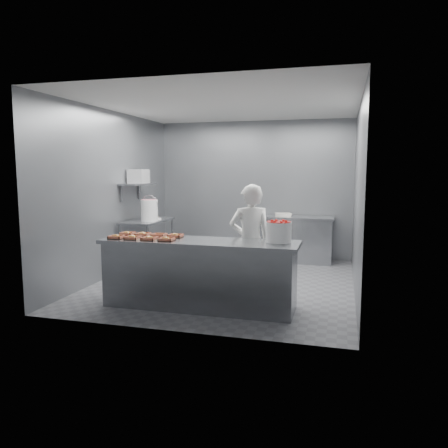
{
  "coord_description": "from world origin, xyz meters",
  "views": [
    {
      "loc": [
        1.79,
        -6.68,
        1.82
      ],
      "look_at": [
        0.02,
        -0.2,
        0.97
      ],
      "focal_mm": 35.0,
      "sensor_mm": 36.0,
      "label": 1
    }
  ],
  "objects_px": {
    "tray_3": "(166,239)",
    "tray_5": "(143,234)",
    "tray_0": "(116,237)",
    "tray_7": "(175,236)",
    "back_counter": "(295,239)",
    "tray_2": "(149,238)",
    "tray_6": "(159,235)",
    "prep_table": "(148,236)",
    "tray_1": "(133,238)",
    "tray_4": "(127,234)",
    "glaze_bucket": "(149,210)",
    "appliance": "(138,176)",
    "strawberry_tub": "(279,231)",
    "service_counter": "(199,274)",
    "worker": "(250,242)"
  },
  "relations": [
    {
      "from": "tray_1",
      "to": "tray_3",
      "type": "height_order",
      "value": "same"
    },
    {
      "from": "tray_0",
      "to": "tray_6",
      "type": "bearing_deg",
      "value": 32.68
    },
    {
      "from": "tray_5",
      "to": "strawberry_tub",
      "type": "relative_size",
      "value": 0.58
    },
    {
      "from": "tray_0",
      "to": "tray_3",
      "type": "relative_size",
      "value": 1.0
    },
    {
      "from": "appliance",
      "to": "strawberry_tub",
      "type": "bearing_deg",
      "value": -32.47
    },
    {
      "from": "tray_2",
      "to": "appliance",
      "type": "distance_m",
      "value": 2.56
    },
    {
      "from": "tray_1",
      "to": "tray_2",
      "type": "distance_m",
      "value": 0.24
    },
    {
      "from": "prep_table",
      "to": "tray_2",
      "type": "distance_m",
      "value": 2.36
    },
    {
      "from": "service_counter",
      "to": "tray_5",
      "type": "xyz_separation_m",
      "value": [
        -0.87,
        0.15,
        0.47
      ]
    },
    {
      "from": "tray_3",
      "to": "strawberry_tub",
      "type": "relative_size",
      "value": 0.58
    },
    {
      "from": "tray_3",
      "to": "tray_5",
      "type": "bearing_deg",
      "value": 147.15
    },
    {
      "from": "tray_3",
      "to": "tray_5",
      "type": "height_order",
      "value": "same"
    },
    {
      "from": "tray_7",
      "to": "glaze_bucket",
      "type": "relative_size",
      "value": 0.41
    },
    {
      "from": "tray_7",
      "to": "tray_0",
      "type": "bearing_deg",
      "value": -156.71
    },
    {
      "from": "service_counter",
      "to": "strawberry_tub",
      "type": "relative_size",
      "value": 8.08
    },
    {
      "from": "tray_7",
      "to": "worker",
      "type": "xyz_separation_m",
      "value": [
        0.95,
        0.45,
        -0.12
      ]
    },
    {
      "from": "service_counter",
      "to": "back_counter",
      "type": "bearing_deg",
      "value": 74.52
    },
    {
      "from": "tray_6",
      "to": "strawberry_tub",
      "type": "relative_size",
      "value": 0.58
    },
    {
      "from": "tray_4",
      "to": "appliance",
      "type": "relative_size",
      "value": 0.56
    },
    {
      "from": "tray_6",
      "to": "glaze_bucket",
      "type": "distance_m",
      "value": 1.89
    },
    {
      "from": "back_counter",
      "to": "tray_2",
      "type": "distance_m",
      "value": 3.76
    },
    {
      "from": "worker",
      "to": "glaze_bucket",
      "type": "bearing_deg",
      "value": -50.77
    },
    {
      "from": "tray_3",
      "to": "appliance",
      "type": "height_order",
      "value": "appliance"
    },
    {
      "from": "tray_1",
      "to": "prep_table",
      "type": "bearing_deg",
      "value": 110.32
    },
    {
      "from": "tray_2",
      "to": "tray_0",
      "type": "bearing_deg",
      "value": 180.0
    },
    {
      "from": "tray_0",
      "to": "glaze_bucket",
      "type": "xyz_separation_m",
      "value": [
        -0.43,
        1.96,
        0.18
      ]
    },
    {
      "from": "tray_2",
      "to": "tray_6",
      "type": "distance_m",
      "value": 0.31
    },
    {
      "from": "tray_3",
      "to": "service_counter",
      "type": "bearing_deg",
      "value": 21.63
    },
    {
      "from": "prep_table",
      "to": "appliance",
      "type": "xyz_separation_m",
      "value": [
        -0.17,
        0.03,
        1.1
      ]
    },
    {
      "from": "tray_2",
      "to": "glaze_bucket",
      "type": "relative_size",
      "value": 0.41
    },
    {
      "from": "prep_table",
      "to": "appliance",
      "type": "distance_m",
      "value": 1.11
    },
    {
      "from": "tray_4",
      "to": "tray_7",
      "type": "bearing_deg",
      "value": 0.0
    },
    {
      "from": "back_counter",
      "to": "tray_0",
      "type": "bearing_deg",
      "value": -120.56
    },
    {
      "from": "tray_7",
      "to": "worker",
      "type": "relative_size",
      "value": 0.12
    },
    {
      "from": "prep_table",
      "to": "tray_2",
      "type": "height_order",
      "value": "tray_2"
    },
    {
      "from": "tray_5",
      "to": "tray_7",
      "type": "distance_m",
      "value": 0.48
    },
    {
      "from": "service_counter",
      "to": "tray_0",
      "type": "xyz_separation_m",
      "value": [
        -1.11,
        -0.15,
        0.47
      ]
    },
    {
      "from": "tray_4",
      "to": "glaze_bucket",
      "type": "distance_m",
      "value": 1.71
    },
    {
      "from": "tray_5",
      "to": "worker",
      "type": "bearing_deg",
      "value": 17.31
    },
    {
      "from": "tray_2",
      "to": "tray_3",
      "type": "height_order",
      "value": "same"
    },
    {
      "from": "worker",
      "to": "appliance",
      "type": "height_order",
      "value": "appliance"
    },
    {
      "from": "prep_table",
      "to": "glaze_bucket",
      "type": "xyz_separation_m",
      "value": [
        0.11,
        -0.15,
        0.51
      ]
    },
    {
      "from": "tray_1",
      "to": "worker",
      "type": "height_order",
      "value": "worker"
    },
    {
      "from": "tray_0",
      "to": "tray_7",
      "type": "xyz_separation_m",
      "value": [
        0.72,
        0.31,
        0.0
      ]
    },
    {
      "from": "tray_4",
      "to": "strawberry_tub",
      "type": "xyz_separation_m",
      "value": [
        2.13,
        -0.04,
        0.12
      ]
    },
    {
      "from": "prep_table",
      "to": "tray_1",
      "type": "xyz_separation_m",
      "value": [
        0.78,
        -2.1,
        0.33
      ]
    },
    {
      "from": "tray_3",
      "to": "strawberry_tub",
      "type": "xyz_separation_m",
      "value": [
        1.41,
        0.27,
        0.12
      ]
    },
    {
      "from": "tray_2",
      "to": "tray_7",
      "type": "bearing_deg",
      "value": 52.24
    },
    {
      "from": "tray_5",
      "to": "glaze_bucket",
      "type": "bearing_deg",
      "value": 112.01
    },
    {
      "from": "appliance",
      "to": "tray_5",
      "type": "bearing_deg",
      "value": -61.79
    }
  ]
}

